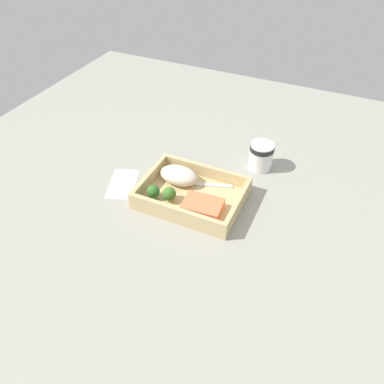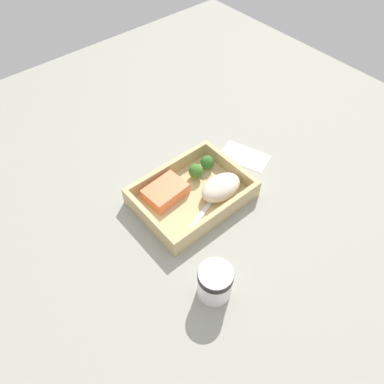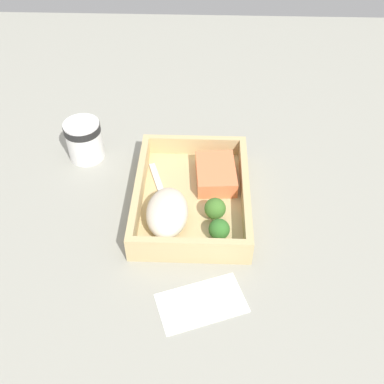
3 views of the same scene
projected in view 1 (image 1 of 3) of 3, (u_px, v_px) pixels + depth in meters
The scene contains 10 objects.
ground_plane at pixel (192, 202), 100.58cm from camera, with size 160.00×160.00×2.00cm, color gray.
takeout_tray at pixel (192, 198), 99.52cm from camera, with size 26.60×19.75×1.20cm, color tan.
tray_rim at pixel (192, 191), 97.90cm from camera, with size 26.60×19.75×3.70cm.
salmon_fillet at pixel (203, 207), 93.75cm from camera, with size 9.79×6.99×3.06cm, color #F0794A.
mashed_potatoes at pixel (179, 175), 102.07cm from camera, with size 10.77×6.96×4.64cm, color beige.
broccoli_floret_1 at pixel (169, 194), 96.32cm from camera, with size 3.62×3.62×4.19cm.
broccoli_floret_2 at pixel (153, 192), 97.38cm from camera, with size 3.44×3.44×3.88cm.
fork at pixel (200, 184), 102.50cm from camera, with size 15.51×6.56×0.44cm.
paper_cup at pixel (261, 155), 107.72cm from camera, with size 7.01×7.01×7.97cm.
receipt_slip at pixel (123, 183), 104.79cm from camera, with size 7.12×12.66×0.24cm, color white.
Camera 1 is at (-30.72, 67.03, 67.46)cm, focal length 35.00 mm.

